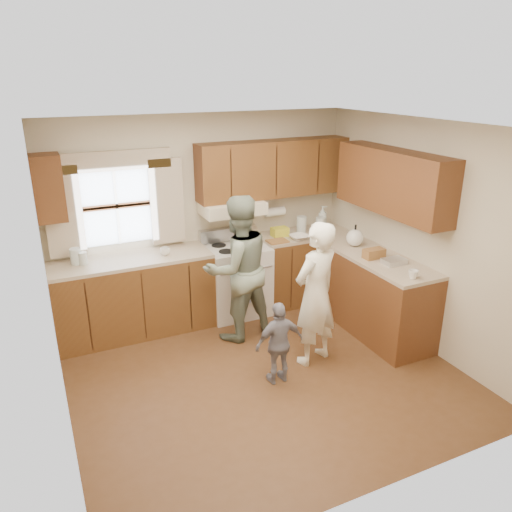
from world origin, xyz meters
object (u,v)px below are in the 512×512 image
woman_left (315,294)px  woman_right (238,269)px  stove (236,278)px  child (279,343)px

woman_left → woman_right: woman_right is taller
woman_right → stove: bearing=-116.1°
stove → woman_left: woman_left is taller
child → woman_left: bearing=-159.2°
woman_left → woman_right: size_ratio=0.92×
stove → child: size_ratio=1.24×
woman_right → child: woman_right is taller
woman_left → stove: bearing=-95.4°
stove → woman_right: (-0.22, -0.59, 0.38)m
woman_left → woman_right: (-0.52, 0.83, 0.07)m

